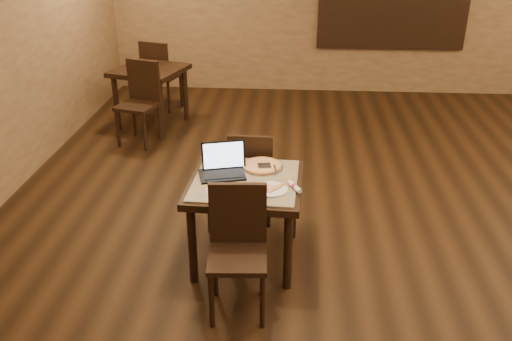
# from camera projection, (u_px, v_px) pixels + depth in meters

# --- Properties ---
(ground) EXTENTS (10.00, 10.00, 0.00)m
(ground) POSITION_uv_depth(u_px,v_px,m) (407.00, 263.00, 4.67)
(ground) COLOR black
(ground) RESTS_ON ground
(tiled_table) EXTENTS (0.96, 0.96, 0.76)m
(tiled_table) POSITION_uv_depth(u_px,v_px,m) (246.00, 191.00, 4.47)
(tiled_table) COLOR black
(tiled_table) RESTS_ON ground
(chair_main_near) EXTENTS (0.45, 0.45, 0.98)m
(chair_main_near) POSITION_uv_depth(u_px,v_px,m) (238.00, 242.00, 3.96)
(chair_main_near) COLOR black
(chair_main_near) RESTS_ON ground
(chair_main_far) EXTENTS (0.41, 0.41, 0.94)m
(chair_main_far) POSITION_uv_depth(u_px,v_px,m) (251.00, 172.00, 5.08)
(chair_main_far) COLOR black
(chair_main_far) RESTS_ON ground
(laptop) EXTENTS (0.42, 0.38, 0.25)m
(laptop) POSITION_uv_depth(u_px,v_px,m) (223.00, 166.00, 4.51)
(laptop) COLOR black
(laptop) RESTS_ON tiled_table
(plate) EXTENTS (0.26, 0.26, 0.01)m
(plate) POSITION_uv_depth(u_px,v_px,m) (271.00, 190.00, 4.25)
(plate) COLOR white
(plate) RESTS_ON tiled_table
(pizza_slice) EXTENTS (0.24, 0.24, 0.02)m
(pizza_slice) POSITION_uv_depth(u_px,v_px,m) (271.00, 188.00, 4.24)
(pizza_slice) COLOR beige
(pizza_slice) RESTS_ON plate
(pizza_pan) EXTENTS (0.37, 0.37, 0.01)m
(pizza_pan) POSITION_uv_depth(u_px,v_px,m) (262.00, 167.00, 4.63)
(pizza_pan) COLOR silver
(pizza_pan) RESTS_ON tiled_table
(pizza_whole) EXTENTS (0.34, 0.34, 0.02)m
(pizza_whole) POSITION_uv_depth(u_px,v_px,m) (262.00, 165.00, 4.63)
(pizza_whole) COLOR beige
(pizza_whole) RESTS_ON pizza_pan
(spatula) EXTENTS (0.15, 0.28, 0.01)m
(spatula) POSITION_uv_depth(u_px,v_px,m) (264.00, 166.00, 4.60)
(spatula) COLOR silver
(spatula) RESTS_ON pizza_whole
(napkin_roll) EXTENTS (0.12, 0.18, 0.04)m
(napkin_roll) POSITION_uv_depth(u_px,v_px,m) (294.00, 187.00, 4.27)
(napkin_roll) COLOR white
(napkin_roll) RESTS_ON tiled_table
(other_table_b) EXTENTS (1.08, 1.08, 0.81)m
(other_table_b) POSITION_uv_depth(u_px,v_px,m) (150.00, 78.00, 7.44)
(other_table_b) COLOR black
(other_table_b) RESTS_ON ground
(other_table_b_chair_near) EXTENTS (0.57, 0.57, 1.05)m
(other_table_b_chair_near) POSITION_uv_depth(u_px,v_px,m) (141.00, 98.00, 6.92)
(other_table_b_chair_near) COLOR black
(other_table_b_chair_near) RESTS_ON ground
(other_table_b_chair_far) EXTENTS (0.57, 0.57, 1.05)m
(other_table_b_chair_far) POSITION_uv_depth(u_px,v_px,m) (159.00, 72.00, 8.03)
(other_table_b_chair_far) COLOR black
(other_table_b_chair_far) RESTS_ON ground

